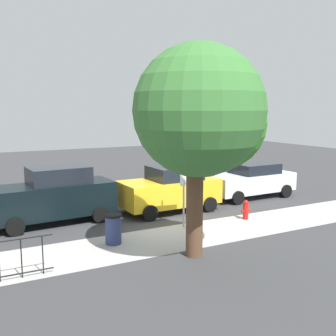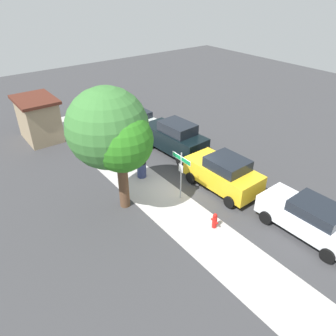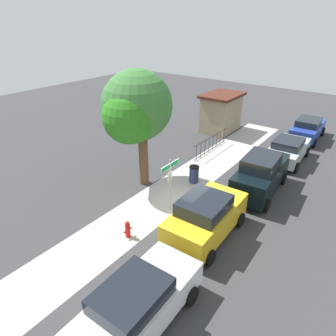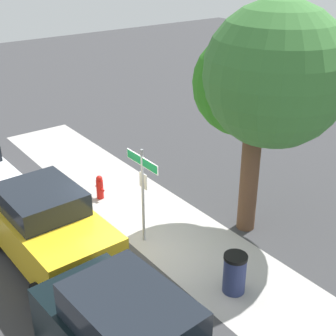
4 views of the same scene
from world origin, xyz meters
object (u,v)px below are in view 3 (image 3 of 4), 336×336
(car_blue, at_px, (308,128))
(fire_hydrant, at_px, (128,229))
(street_sign, at_px, (170,175))
(car_yellow, at_px, (206,217))
(trash_bin, at_px, (194,174))
(car_white, at_px, (137,304))
(car_silver, at_px, (288,149))
(shade_tree, at_px, (134,110))
(car_black, at_px, (261,174))
(utility_shed, at_px, (221,112))

(car_blue, distance_m, fire_hydrant, 16.70)
(street_sign, relative_size, fire_hydrant, 3.42)
(car_yellow, xyz_separation_m, trash_bin, (3.64, 2.86, -0.47))
(street_sign, relative_size, car_white, 0.59)
(car_silver, xyz_separation_m, fire_hydrant, (-11.63, 2.99, -0.40))
(car_white, xyz_separation_m, car_yellow, (4.80, 0.51, 0.11))
(shade_tree, distance_m, trash_bin, 4.82)
(car_white, xyz_separation_m, car_silver, (14.40, 0.09, -0.07))
(car_silver, bearing_deg, car_blue, -1.47)
(street_sign, relative_size, car_blue, 0.61)
(car_white, relative_size, trash_bin, 4.58)
(car_black, height_order, trash_bin, car_black)
(street_sign, bearing_deg, shade_tree, 70.76)
(shade_tree, xyz_separation_m, car_silver, (7.83, -5.83, -3.34))
(street_sign, bearing_deg, car_yellow, -106.67)
(car_blue, relative_size, utility_shed, 1.25)
(street_sign, distance_m, car_white, 6.29)
(utility_shed, bearing_deg, car_blue, -70.04)
(shade_tree, distance_m, car_silver, 10.32)
(utility_shed, bearing_deg, car_white, -159.71)
(car_black, distance_m, trash_bin, 3.57)
(shade_tree, bearing_deg, car_yellow, -108.12)
(shade_tree, xyz_separation_m, car_yellow, (-1.77, -5.41, -3.16))
(shade_tree, height_order, car_black, shade_tree)
(car_yellow, relative_size, car_black, 0.90)
(fire_hydrant, height_order, trash_bin, trash_bin)
(utility_shed, bearing_deg, car_silver, -112.53)
(street_sign, height_order, shade_tree, shade_tree)
(car_silver, height_order, trash_bin, car_silver)
(street_sign, relative_size, car_black, 0.57)
(car_blue, distance_m, trash_bin, 11.24)
(car_yellow, distance_m, trash_bin, 4.65)
(shade_tree, bearing_deg, car_black, -62.74)
(fire_hydrant, distance_m, trash_bin, 5.68)
(car_silver, relative_size, utility_shed, 1.21)
(street_sign, distance_m, car_blue, 14.00)
(car_blue, bearing_deg, car_yellow, 176.74)
(car_yellow, height_order, car_silver, car_yellow)
(car_blue, bearing_deg, car_silver, 178.72)
(car_white, distance_m, utility_shed, 18.10)
(street_sign, relative_size, car_yellow, 0.63)
(car_black, distance_m, utility_shed, 9.66)
(car_yellow, bearing_deg, fire_hydrant, 126.68)
(street_sign, bearing_deg, car_blue, -11.36)
(street_sign, relative_size, trash_bin, 2.72)
(trash_bin, bearing_deg, car_black, -70.79)
(car_yellow, bearing_deg, street_sign, 71.59)
(car_yellow, xyz_separation_m, fire_hydrant, (-2.03, 2.56, -0.58))
(street_sign, height_order, car_blue, street_sign)
(car_silver, bearing_deg, trash_bin, 149.23)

